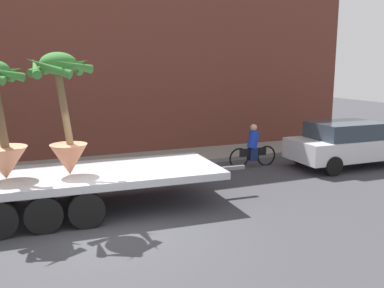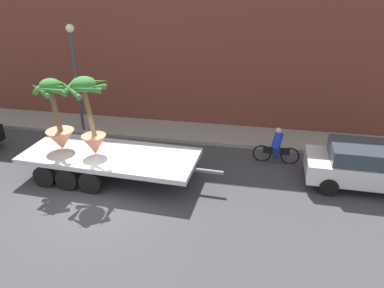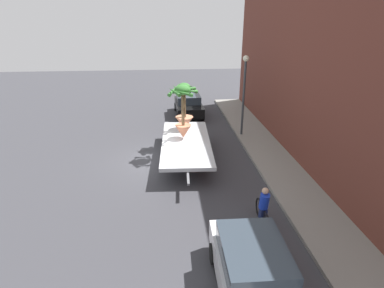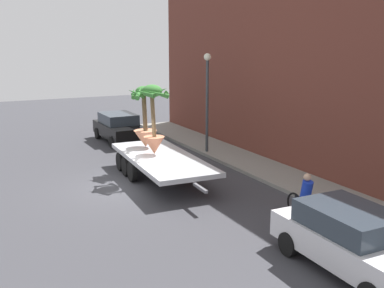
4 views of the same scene
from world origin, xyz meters
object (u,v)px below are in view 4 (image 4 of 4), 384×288
flatbed_trailer (160,160)px  parked_car (353,239)px  potted_palm_rear (153,118)px  trailing_car (119,127)px  potted_palm_middle (145,122)px  street_lamp (207,90)px  cyclist (306,199)px

flatbed_trailer → parked_car: parked_car is taller
potted_palm_rear → trailing_car: 7.47m
potted_palm_rear → trailing_car: (-7.23, 0.87, -1.66)m
flatbed_trailer → potted_palm_rear: size_ratio=2.60×
potted_palm_middle → flatbed_trailer: bearing=-0.8°
parked_car → street_lamp: street_lamp is taller
street_lamp → cyclist: bearing=-8.6°
potted_palm_middle → trailing_car: bearing=173.1°
flatbed_trailer → potted_palm_rear: bearing=-158.3°
potted_palm_middle → street_lamp: (-1.03, 3.68, 1.12)m
cyclist → potted_palm_middle: bearing=-163.6°
parked_car → potted_palm_middle: bearing=-174.3°
flatbed_trailer → parked_car: size_ratio=1.71×
parked_car → trailing_car: 16.91m
potted_palm_rear → potted_palm_middle: (-1.36, 0.15, -0.38)m
flatbed_trailer → trailing_car: trailing_car is taller
parked_car → flatbed_trailer: bearing=-173.2°
potted_palm_rear → parked_car: (9.67, 1.25, -1.66)m
flatbed_trailer → street_lamp: (-2.71, 3.70, 2.45)m
potted_palm_rear → street_lamp: 4.58m
potted_palm_rear → street_lamp: size_ratio=0.59×
potted_palm_rear → potted_palm_middle: potted_palm_rear is taller
cyclist → street_lamp: bearing=171.4°
cyclist → trailing_car: (-13.80, -1.61, 0.16)m
flatbed_trailer → potted_palm_middle: 2.14m
parked_car → street_lamp: bearing=167.9°
potted_palm_rear → potted_palm_middle: size_ratio=1.07×
potted_palm_middle → parked_car: 11.16m
potted_palm_rear → trailing_car: size_ratio=0.67×
trailing_car → cyclist: bearing=6.7°
trailing_car → parked_car: bearing=1.3°
potted_palm_rear → parked_car: potted_palm_rear is taller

